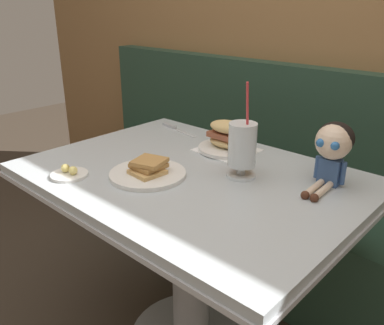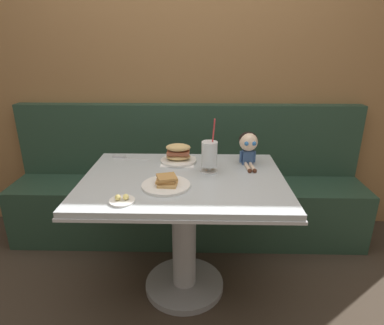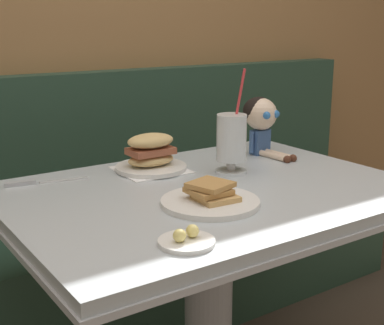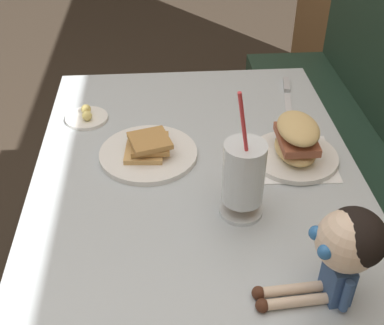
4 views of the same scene
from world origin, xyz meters
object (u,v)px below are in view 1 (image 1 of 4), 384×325
at_px(seated_doll, 333,145).
at_px(toast_plate, 148,172).
at_px(sandwich_plate, 227,139).
at_px(butter_knife, 174,128).
at_px(milkshake_glass, 242,147).
at_px(butter_saucer, 69,173).

bearing_deg(seated_doll, toast_plate, -143.39).
relative_size(toast_plate, sandwich_plate, 1.14).
xyz_separation_m(sandwich_plate, seated_doll, (0.42, -0.02, 0.08)).
xyz_separation_m(toast_plate, butter_knife, (-0.31, 0.43, -0.01)).
distance_m(sandwich_plate, seated_doll, 0.43).
bearing_deg(seated_doll, sandwich_plate, 176.60).
height_order(milkshake_glass, butter_saucer, milkshake_glass).
distance_m(milkshake_glass, butter_saucer, 0.57).
bearing_deg(toast_plate, seated_doll, 36.61).
xyz_separation_m(toast_plate, sandwich_plate, (0.04, 0.37, 0.03)).
height_order(butter_knife, seated_doll, seated_doll).
height_order(sandwich_plate, butter_knife, sandwich_plate).
distance_m(milkshake_glass, butter_knife, 0.59).
height_order(milkshake_glass, butter_knife, milkshake_glass).
xyz_separation_m(butter_saucer, butter_knife, (-0.12, 0.60, -0.00)).
relative_size(toast_plate, milkshake_glass, 0.79).
distance_m(toast_plate, seated_doll, 0.58).
bearing_deg(sandwich_plate, butter_saucer, -112.84).
distance_m(butter_saucer, butter_knife, 0.62).
xyz_separation_m(milkshake_glass, seated_doll, (0.24, 0.14, 0.03)).
relative_size(toast_plate, butter_saucer, 2.08).
bearing_deg(milkshake_glass, butter_saucer, -137.54).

